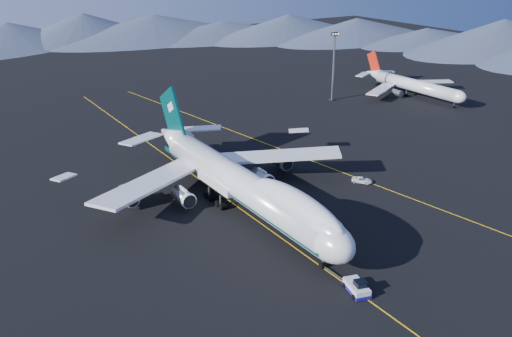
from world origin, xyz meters
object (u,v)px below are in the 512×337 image
service_van (362,180)px  floodlight_mast (333,66)px  boeing_747 (241,183)px  pushback_tug (357,288)px  second_jet (412,85)px

service_van → floodlight_mast: size_ratio=0.20×
boeing_747 → pushback_tug: boeing_747 is taller
boeing_747 → service_van: bearing=-4.6°
boeing_747 → second_jet: 110.56m
boeing_747 → floodlight_mast: size_ratio=3.12×
boeing_747 → pushback_tug: size_ratio=12.81×
boeing_747 → floodlight_mast: bearing=39.5°
boeing_747 → service_van: boeing_747 is taller
pushback_tug → service_van: bearing=61.9°
second_jet → pushback_tug: bearing=-162.1°
boeing_747 → second_jet: bearing=25.9°
boeing_747 → pushback_tug: bearing=-90.1°
second_jet → service_van: second_jet is taller
second_jet → floodlight_mast: 30.62m
second_jet → boeing_747: bearing=-176.1°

